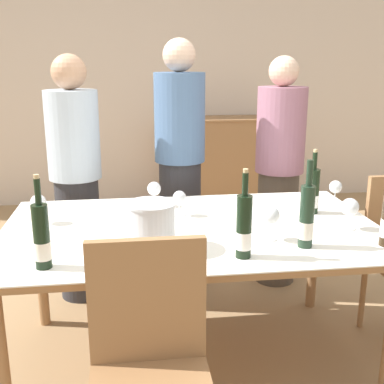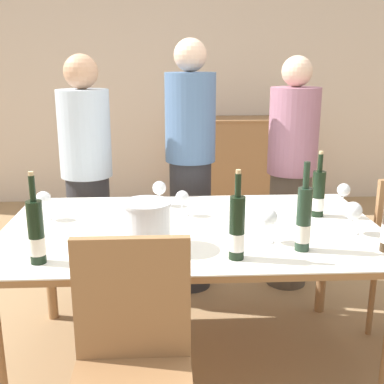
# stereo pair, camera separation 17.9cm
# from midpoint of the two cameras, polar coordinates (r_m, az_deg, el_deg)

# --- Properties ---
(ground_plane) EXTENTS (12.00, 12.00, 0.00)m
(ground_plane) POSITION_cam_midpoint_polar(r_m,az_deg,el_deg) (2.73, 1.99, -19.09)
(ground_plane) COLOR #A37F56
(back_wall) EXTENTS (8.00, 0.10, 2.80)m
(back_wall) POSITION_cam_midpoint_polar(r_m,az_deg,el_deg) (5.35, -0.77, 13.82)
(back_wall) COLOR beige
(back_wall) RESTS_ON ground_plane
(sideboard_cabinet) EXTENTS (1.16, 0.46, 0.96)m
(sideboard_cabinet) POSITION_cam_midpoint_polar(r_m,az_deg,el_deg) (5.24, 6.85, 3.52)
(sideboard_cabinet) COLOR #996B42
(sideboard_cabinet) RESTS_ON ground_plane
(dining_table) EXTENTS (1.86, 1.12, 0.75)m
(dining_table) POSITION_cam_midpoint_polar(r_m,az_deg,el_deg) (2.41, 2.14, -5.55)
(dining_table) COLOR #996B42
(dining_table) RESTS_ON ground_plane
(ice_bucket) EXTENTS (0.22, 0.22, 0.21)m
(ice_bucket) POSITION_cam_midpoint_polar(r_m,az_deg,el_deg) (2.11, -2.96, -3.76)
(ice_bucket) COLOR silver
(ice_bucket) RESTS_ON dining_table
(wine_bottle_0) EXTENTS (0.07, 0.07, 0.35)m
(wine_bottle_0) POSITION_cam_midpoint_polar(r_m,az_deg,el_deg) (2.63, 16.63, -0.32)
(wine_bottle_0) COLOR black
(wine_bottle_0) RESTS_ON dining_table
(wine_bottle_1) EXTENTS (0.07, 0.07, 0.38)m
(wine_bottle_1) POSITION_cam_midpoint_polar(r_m,az_deg,el_deg) (2.01, -15.57, -4.76)
(wine_bottle_1) COLOR black
(wine_bottle_1) RESTS_ON dining_table
(wine_bottle_3) EXTENTS (0.07, 0.07, 0.38)m
(wine_bottle_3) POSITION_cam_midpoint_polar(r_m,az_deg,el_deg) (2.00, 7.92, -4.41)
(wine_bottle_3) COLOR black
(wine_bottle_3) RESTS_ON dining_table
(wine_bottle_4) EXTENTS (0.06, 0.06, 0.39)m
(wine_bottle_4) POSITION_cam_midpoint_polar(r_m,az_deg,el_deg) (2.14, 15.44, -3.25)
(wine_bottle_4) COLOR #1E3323
(wine_bottle_4) RESTS_ON dining_table
(wine_glass_0) EXTENTS (0.08, 0.08, 0.14)m
(wine_glass_0) POSITION_cam_midpoint_polar(r_m,az_deg,el_deg) (2.71, -2.01, 0.37)
(wine_glass_0) COLOR white
(wine_glass_0) RESTS_ON dining_table
(wine_glass_1) EXTENTS (0.07, 0.07, 0.14)m
(wine_glass_1) POSITION_cam_midpoint_polar(r_m,az_deg,el_deg) (2.54, 0.86, -0.77)
(wine_glass_1) COLOR white
(wine_glass_1) RESTS_ON dining_table
(wine_glass_2) EXTENTS (0.09, 0.09, 0.16)m
(wine_glass_2) POSITION_cam_midpoint_polar(r_m,az_deg,el_deg) (2.42, 20.58, -2.21)
(wine_glass_2) COLOR white
(wine_glass_2) RESTS_ON dining_table
(wine_glass_3) EXTENTS (0.08, 0.08, 0.16)m
(wine_glass_3) POSITION_cam_midpoint_polar(r_m,az_deg,el_deg) (2.20, 11.33, -3.11)
(wine_glass_3) COLOR white
(wine_glass_3) RESTS_ON dining_table
(wine_glass_4) EXTENTS (0.07, 0.07, 0.15)m
(wine_glass_4) POSITION_cam_midpoint_polar(r_m,az_deg,el_deg) (2.80, 19.31, 0.10)
(wine_glass_4) COLOR white
(wine_glass_4) RESTS_ON dining_table
(wine_glass_5) EXTENTS (0.08, 0.08, 0.15)m
(wine_glass_5) POSITION_cam_midpoint_polar(r_m,az_deg,el_deg) (2.56, -15.32, -0.92)
(wine_glass_5) COLOR white
(wine_glass_5) RESTS_ON dining_table
(chair_near_front) EXTENTS (0.42, 0.42, 0.95)m
(chair_near_front) POSITION_cam_midpoint_polar(r_m,az_deg,el_deg) (1.76, -4.13, -19.01)
(chair_near_front) COLOR #996B42
(chair_near_front) RESTS_ON ground_plane
(person_host) EXTENTS (0.33, 0.33, 1.59)m
(person_host) POSITION_cam_midpoint_polar(r_m,az_deg,el_deg) (3.19, -10.75, 1.49)
(person_host) COLOR #2D2D33
(person_host) RESTS_ON ground_plane
(person_guest_left) EXTENTS (0.33, 0.33, 1.68)m
(person_guest_left) POSITION_cam_midpoint_polar(r_m,az_deg,el_deg) (3.21, 1.41, 2.76)
(person_guest_left) COLOR #2D2D33
(person_guest_left) RESTS_ON ground_plane
(person_guest_right) EXTENTS (0.33, 0.33, 1.58)m
(person_guest_right) POSITION_cam_midpoint_polar(r_m,az_deg,el_deg) (3.35, 13.19, 1.87)
(person_guest_right) COLOR #51473D
(person_guest_right) RESTS_ON ground_plane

